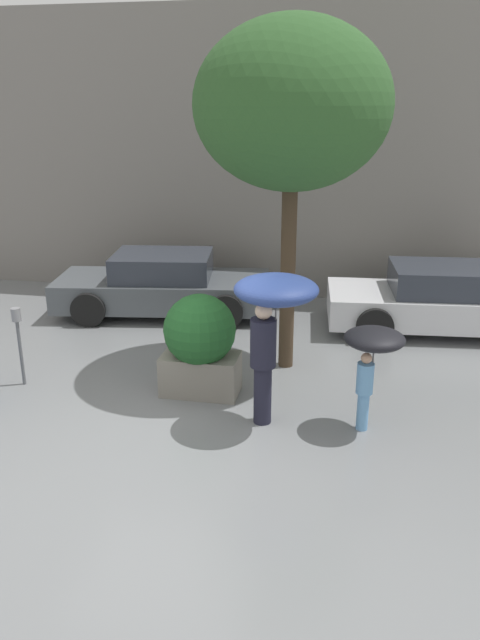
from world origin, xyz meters
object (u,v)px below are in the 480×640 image
(person_adult, at_px, (273,307))
(parked_car_near, at_px, (163,286))
(parked_car_far, at_px, (442,301))
(parking_meter, at_px, (18,330))
(planter_box, at_px, (200,342))
(street_tree, at_px, (292,107))
(person_child, at_px, (373,348))

(person_adult, relative_size, parked_car_near, 0.46)
(parked_car_far, height_order, parking_meter, parked_car_far)
(planter_box, relative_size, parked_car_far, 0.35)
(planter_box, xyz_separation_m, person_adult, (1.15, -0.71, 0.83))
(street_tree, xyz_separation_m, parking_meter, (-3.86, -1.48, -3.15))
(person_adult, bearing_deg, parking_meter, 168.25)
(person_child, distance_m, parking_meter, 5.19)
(street_tree, height_order, parking_meter, street_tree)
(parked_car_far, bearing_deg, parked_car_near, 85.18)
(parking_meter, bearing_deg, person_adult, -7.03)
(planter_box, height_order, person_child, planter_box)
(person_child, xyz_separation_m, parked_car_far, (1.34, 4.10, -0.56))
(person_adult, height_order, street_tree, street_tree)
(planter_box, bearing_deg, parked_car_near, 115.56)
(person_child, xyz_separation_m, street_tree, (-1.32, 1.87, 2.90))
(parked_car_far, height_order, street_tree, street_tree)
(parked_car_near, bearing_deg, person_adult, -154.43)
(planter_box, bearing_deg, street_tree, 48.38)
(person_adult, relative_size, parking_meter, 1.67)
(parking_meter, bearing_deg, planter_box, 4.76)
(planter_box, xyz_separation_m, parked_car_near, (-1.66, 3.46, -0.23))
(person_adult, xyz_separation_m, street_tree, (-0.04, 1.96, 2.40))
(planter_box, height_order, parked_car_far, planter_box)
(person_adult, relative_size, street_tree, 0.39)
(street_tree, relative_size, parking_meter, 4.29)
(person_adult, bearing_deg, person_child, -0.68)
(person_child, relative_size, parked_car_far, 0.32)
(person_adult, bearing_deg, parked_car_far, 53.24)
(person_child, relative_size, parked_car_near, 0.31)
(planter_box, height_order, street_tree, street_tree)
(person_child, relative_size, parking_meter, 1.13)
(person_child, distance_m, street_tree, 3.69)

